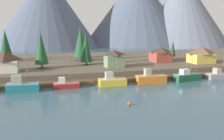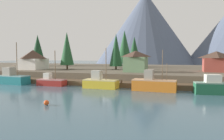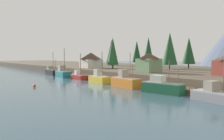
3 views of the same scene
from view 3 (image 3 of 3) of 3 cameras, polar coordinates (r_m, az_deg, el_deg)
The scene contains 19 objects.
ground_plane at distance 77.97m, azimuth 10.48°, elevation -2.32°, with size 400.00×400.00×1.00m, color #3D5B6B.
dock at distance 65.96m, azimuth -0.30°, elevation -2.40°, with size 80.00×4.00×1.60m.
shoreline_bank at distance 86.94m, azimuth 15.91°, elevation -0.65°, with size 400.00×56.00×2.50m, color brown.
fishing_boat_black at distance 93.08m, azimuth -14.04°, elevation -0.42°, with size 8.06×2.60×8.45m.
fishing_boat_teal at distance 82.99m, azimuth -11.53°, elevation -0.70°, with size 7.62×3.57×9.79m.
fishing_boat_red at distance 74.18m, azimuth -7.85°, elevation -1.49°, with size 6.36×2.55×7.80m.
fishing_boat_yellow at distance 63.82m, azimuth -2.98°, elevation -2.01°, with size 7.16×3.09×8.25m.
fishing_boat_orange at distance 55.02m, azimuth 3.26°, elevation -2.73°, with size 8.29×3.18×7.79m.
fishing_boat_green at distance 46.82m, azimuth 11.75°, elevation -3.89°, with size 8.47×3.70×6.26m.
fishing_boat_grey at distance 40.50m, azimuth 23.72°, elevation -5.58°, with size 8.33×3.41×7.98m.
house_white at distance 94.35m, azimuth -5.00°, elevation 2.37°, with size 7.06×7.13×5.92m.
house_green at distance 68.82m, azimuth 8.70°, elevation 1.80°, with size 5.80×5.48×5.48m.
conifer_near_left at distance 113.63m, azimuth 5.88°, elevation 4.35°, with size 4.51×4.51×11.68m.
conifer_near_right at distance 79.45m, azimuth 8.61°, elevation 4.22°, with size 3.98×3.98×10.77m.
conifer_mid_left at distance 88.08m, azimuth 0.19°, elevation 4.48°, with size 4.19×4.19×11.38m.
conifer_mid_right at distance 115.85m, azimuth -0.06°, elevation 4.51°, with size 5.60×5.60×12.59m.
conifer_back_right at distance 87.53m, azimuth 13.50°, elevation 4.94°, with size 5.50×5.50×12.88m.
conifer_centre at distance 93.55m, azimuth 17.72°, elevation 4.39°, with size 4.81×4.81×11.49m.
channel_buoy at distance 57.63m, azimuth -17.90°, elevation -3.55°, with size 0.70×0.70×0.70m, color #E04C19.
Camera 3 is at (53.08, -36.60, 7.08)m, focal length 38.62 mm.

